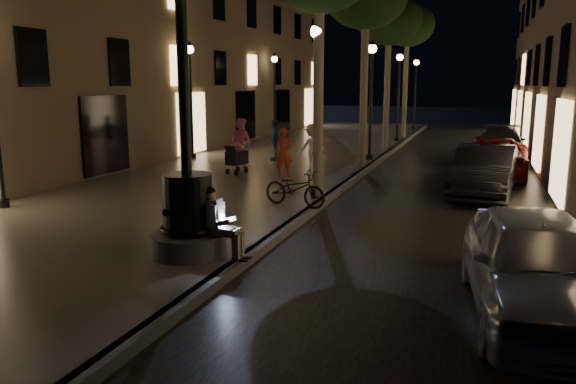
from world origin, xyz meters
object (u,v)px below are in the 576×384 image
at_px(lamp_curb_c, 399,84).
at_px(car_front, 536,265).
at_px(fountain_lamppost, 188,200).
at_px(bicycle, 295,188).
at_px(lamp_left_b, 190,85).
at_px(car_third, 494,158).
at_px(stroller, 237,158).
at_px(car_second, 484,171).
at_px(pedestrian_blue, 275,140).
at_px(car_rear, 499,144).
at_px(seated_man_laptop, 218,220).
at_px(pedestrian_red, 284,152).
at_px(pedestrian_pink, 241,143).
at_px(lamp_left_c, 275,84).
at_px(tree_third, 389,20).
at_px(lamp_curb_b, 371,85).
at_px(tree_far, 408,26).
at_px(lamp_curb_a, 317,86).
at_px(pedestrian_white, 312,147).
at_px(lamp_curb_d, 416,84).

distance_m(lamp_curb_c, car_front, 23.21).
relative_size(fountain_lamppost, bicycle, 2.94).
relative_size(lamp_left_b, car_third, 0.98).
bearing_deg(lamp_left_b, stroller, -42.61).
xyz_separation_m(car_second, pedestrian_blue, (-8.04, 3.96, 0.29)).
bearing_deg(car_rear, seated_man_laptop, -105.19).
bearing_deg(car_second, pedestrian_red, -176.35).
bearing_deg(pedestrian_pink, lamp_left_c, -58.36).
relative_size(lamp_curb_c, pedestrian_blue, 2.87).
bearing_deg(car_front, car_second, 88.37).
bearing_deg(lamp_left_c, fountain_lamppost, -73.78).
height_order(tree_third, pedestrian_pink, tree_third).
bearing_deg(lamp_curb_b, fountain_lamppost, -92.86).
distance_m(tree_far, lamp_curb_b, 10.50).
distance_m(lamp_curb_b, bicycle, 9.84).
height_order(tree_third, tree_far, tree_far).
xyz_separation_m(tree_third, lamp_curb_a, (0.00, -12.00, -2.90)).
distance_m(seated_man_laptop, lamp_curb_a, 6.44).
bearing_deg(lamp_curb_c, fountain_lamppost, -91.82).
xyz_separation_m(pedestrian_white, pedestrian_blue, (-2.21, 2.14, -0.01)).
bearing_deg(fountain_lamppost, lamp_curb_d, 88.66).
distance_m(lamp_left_c, stroller, 13.81).
xyz_separation_m(seated_man_laptop, pedestrian_pink, (-4.10, 10.41, 0.23)).
bearing_deg(lamp_curb_c, lamp_left_c, 180.00).
relative_size(car_rear, bicycle, 2.80).
xyz_separation_m(lamp_curb_d, stroller, (-3.67, -21.15, -2.48)).
bearing_deg(car_front, pedestrian_blue, 117.98).
bearing_deg(car_rear, lamp_curb_a, -113.08).
xyz_separation_m(tree_third, car_front, (5.14, -18.50, -5.37)).
bearing_deg(car_third, car_second, -91.60).
bearing_deg(lamp_curb_a, lamp_curb_c, 90.00).
bearing_deg(lamp_curb_d, pedestrian_red, -95.11).
height_order(lamp_left_b, car_second, lamp_left_b).
distance_m(lamp_curb_d, pedestrian_red, 21.45).
bearing_deg(lamp_curb_d, lamp_curb_c, -90.00).
bearing_deg(car_front, lamp_curb_c, 96.94).
bearing_deg(lamp_curb_a, fountain_lamppost, -96.65).
bearing_deg(car_front, tree_far, 95.74).
relative_size(lamp_curb_d, car_second, 1.06).
height_order(car_front, car_second, car_front).
relative_size(fountain_lamppost, car_third, 1.06).
xyz_separation_m(car_second, bicycle, (-4.58, -4.01, -0.08)).
relative_size(lamp_curb_c, car_front, 1.07).
relative_size(fountain_lamppost, lamp_curb_c, 1.08).
height_order(lamp_curb_d, lamp_left_c, same).
xyz_separation_m(tree_far, lamp_curb_d, (-0.08, 6.00, -3.20)).
bearing_deg(bicycle, seated_man_laptop, -164.97).
relative_size(lamp_curb_c, car_second, 1.06).
distance_m(seated_man_laptop, stroller, 9.55).
relative_size(lamp_curb_c, lamp_left_b, 1.00).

